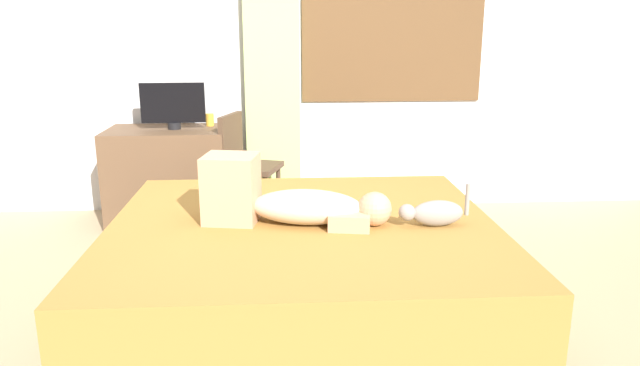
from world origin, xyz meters
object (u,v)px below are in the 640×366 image
(person_lying, at_px, (287,201))
(tv_monitor, at_px, (173,105))
(cup, at_px, (210,120))
(bed, at_px, (303,272))
(cat, at_px, (434,213))
(chair_by_desk, at_px, (244,161))
(desk, at_px, (169,176))

(person_lying, xyz_separation_m, tv_monitor, (-0.84, 1.68, 0.27))
(person_lying, relative_size, cup, 9.78)
(bed, distance_m, tv_monitor, 2.02)
(person_lying, xyz_separation_m, cat, (0.72, -0.10, -0.05))
(tv_monitor, xyz_separation_m, chair_by_desk, (0.52, -0.11, -0.41))
(person_lying, distance_m, desk, 1.93)
(bed, height_order, person_lying, person_lying)
(chair_by_desk, bearing_deg, person_lying, -78.69)
(cup, bearing_deg, person_lying, -72.12)
(person_lying, distance_m, cup, 1.91)
(cat, relative_size, desk, 0.40)
(tv_monitor, bearing_deg, cup, 27.43)
(bed, height_order, desk, desk)
(cat, distance_m, tv_monitor, 2.39)
(desk, bearing_deg, person_lying, -61.67)
(chair_by_desk, bearing_deg, bed, -75.99)
(bed, distance_m, cat, 0.74)
(cat, xyz_separation_m, cup, (-1.31, 1.91, 0.18))
(tv_monitor, bearing_deg, chair_by_desk, -11.51)
(person_lying, relative_size, chair_by_desk, 1.10)
(cup, distance_m, chair_by_desk, 0.46)
(cup, bearing_deg, chair_by_desk, -41.51)
(bed, xyz_separation_m, cup, (-0.66, 1.81, 0.52))
(cat, height_order, chair_by_desk, chair_by_desk)
(cup, height_order, chair_by_desk, chair_by_desk)
(cat, bearing_deg, tv_monitor, 131.25)
(person_lying, relative_size, tv_monitor, 1.96)
(bed, distance_m, cup, 2.00)
(cup, bearing_deg, desk, -157.61)
(bed, distance_m, desk, 1.95)
(bed, height_order, cup, cup)
(cup, bearing_deg, tv_monitor, -152.57)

